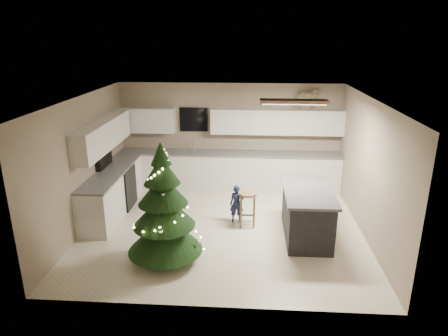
{
  "coord_description": "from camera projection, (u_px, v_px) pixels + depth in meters",
  "views": [
    {
      "loc": [
        0.51,
        -7.27,
        3.71
      ],
      "look_at": [
        0.0,
        0.35,
        1.15
      ],
      "focal_mm": 32.0,
      "sensor_mm": 36.0,
      "label": 1
    }
  ],
  "objects": [
    {
      "name": "christmas_tree",
      "position": [
        164.0,
        214.0,
        6.66
      ],
      "size": [
        1.32,
        1.27,
        2.11
      ],
      "rotation": [
        0.0,
        0.0,
        0.31
      ],
      "color": "#3F2816",
      "rests_on": "ground_plane"
    },
    {
      "name": "ground_plane",
      "position": [
        223.0,
        227.0,
        8.09
      ],
      "size": [
        5.5,
        5.5,
        0.0
      ],
      "primitive_type": "plane",
      "color": "beige"
    },
    {
      "name": "cabinetry",
      "position": [
        189.0,
        166.0,
        9.46
      ],
      "size": [
        5.5,
        3.2,
        2.0
      ],
      "color": "silver",
      "rests_on": "ground_plane"
    },
    {
      "name": "rocking_horse",
      "position": [
        306.0,
        98.0,
        9.45
      ],
      "size": [
        0.63,
        0.31,
        0.54
      ],
      "rotation": [
        0.0,
        0.0,
        1.52
      ],
      "color": "brown",
      "rests_on": "cabinetry"
    },
    {
      "name": "room_shell",
      "position": [
        224.0,
        144.0,
        7.53
      ],
      "size": [
        5.52,
        5.02,
        2.61
      ],
      "color": "gray",
      "rests_on": "ground_plane"
    },
    {
      "name": "island",
      "position": [
        307.0,
        213.0,
        7.6
      ],
      "size": [
        0.9,
        1.7,
        0.95
      ],
      "color": "black",
      "rests_on": "ground_plane"
    },
    {
      "name": "toddler",
      "position": [
        237.0,
        204.0,
        8.21
      ],
      "size": [
        0.3,
        0.2,
        0.79
      ],
      "primitive_type": "imported",
      "rotation": [
        0.0,
        0.0,
        0.05
      ],
      "color": "#111D34",
      "rests_on": "ground_plane"
    },
    {
      "name": "bar_stool",
      "position": [
        248.0,
        201.0,
        8.01
      ],
      "size": [
        0.37,
        0.37,
        0.72
      ],
      "rotation": [
        0.0,
        0.0,
        0.07
      ],
      "color": "brown",
      "rests_on": "ground_plane"
    }
  ]
}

